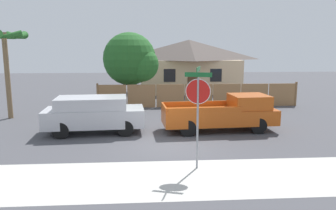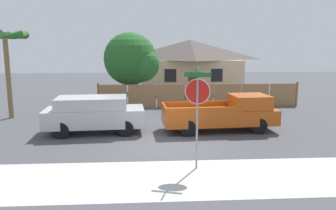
# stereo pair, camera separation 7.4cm
# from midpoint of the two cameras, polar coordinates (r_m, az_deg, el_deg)

# --- Properties ---
(ground_plane) EXTENTS (80.00, 80.00, 0.00)m
(ground_plane) POSITION_cam_midpoint_polar(r_m,az_deg,el_deg) (14.05, -0.33, -6.98)
(ground_plane) COLOR #47474C
(sidewalk_strip) EXTENTS (36.00, 3.20, 0.01)m
(sidewalk_strip) POSITION_cam_midpoint_polar(r_m,az_deg,el_deg) (10.67, 0.89, -12.63)
(sidewalk_strip) COLOR beige
(sidewalk_strip) RESTS_ON ground
(wooden_fence) EXTENTS (14.00, 0.12, 1.69)m
(wooden_fence) POSITION_cam_midpoint_polar(r_m,az_deg,el_deg) (22.83, 5.28, 1.67)
(wooden_fence) COLOR #997047
(wooden_fence) RESTS_ON ground
(house) EXTENTS (9.58, 5.97, 4.78)m
(house) POSITION_cam_midpoint_polar(r_m,az_deg,el_deg) (30.84, 3.56, 7.01)
(house) COLOR beige
(house) RESTS_ON ground
(oak_tree) EXTENTS (3.95, 3.77, 5.16)m
(oak_tree) POSITION_cam_midpoint_polar(r_m,az_deg,el_deg) (23.63, -6.39, 7.76)
(oak_tree) COLOR brown
(oak_tree) RESTS_ON ground
(palm_tree) EXTENTS (2.50, 2.70, 5.04)m
(palm_tree) POSITION_cam_midpoint_polar(r_m,az_deg,el_deg) (20.97, -26.67, 9.54)
(palm_tree) COLOR brown
(palm_tree) RESTS_ON ground
(red_suv) EXTENTS (4.82, 2.25, 1.76)m
(red_suv) POSITION_cam_midpoint_polar(r_m,az_deg,el_deg) (16.18, -12.90, -1.42)
(red_suv) COLOR #B7B7BC
(red_suv) RESTS_ON ground
(orange_pickup) EXTENTS (5.67, 2.25, 1.78)m
(orange_pickup) POSITION_cam_midpoint_polar(r_m,az_deg,el_deg) (16.47, 9.68, -1.46)
(orange_pickup) COLOR #B74C14
(orange_pickup) RESTS_ON ground
(stop_sign) EXTENTS (0.87, 0.78, 3.48)m
(stop_sign) POSITION_cam_midpoint_polar(r_m,az_deg,el_deg) (10.91, 5.04, 0.88)
(stop_sign) COLOR gray
(stop_sign) RESTS_ON ground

